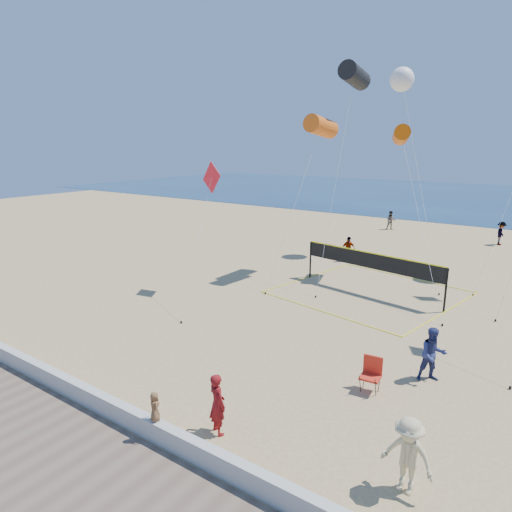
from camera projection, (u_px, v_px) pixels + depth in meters
The scene contains 18 objects.
ground at pixel (256, 404), 14.08m from camera, with size 120.00×120.00×0.00m, color tan.
ocean at pixel (512, 200), 63.32m from camera, with size 140.00×50.00×0.03m, color #102C4E.
seawall at pixel (189, 447), 11.63m from camera, with size 32.00×0.30×0.60m, color beige.
boardwalk at pixel (127, 506), 10.11m from camera, with size 32.00×3.60×0.03m, color brown.
woman at pixel (217, 404), 12.50m from camera, with size 0.65×0.43×1.78m, color maroon.
toddler at pixel (155, 406), 12.16m from camera, with size 0.40×0.26×0.83m, color brown.
bystander_a at pixel (433, 355), 15.28m from camera, with size 0.92×0.72×1.89m, color navy.
bystander_b at pixel (408, 456), 10.36m from camera, with size 1.22×0.70×1.88m, color #CAB987.
far_person_0 at pixel (348, 249), 30.75m from camera, with size 1.00×0.42×1.71m, color gray.
far_person_3 at pixel (391, 220), 41.97m from camera, with size 0.84×0.65×1.72m, color gray.
far_person_4 at pixel (501, 233), 35.67m from camera, with size 1.19×0.69×1.85m, color gray.
camp_chair at pixel (371, 372), 14.73m from camera, with size 0.68×0.81×1.28m.
volleyball_net at pixel (371, 266), 24.16m from camera, with size 9.69×9.57×2.23m.
kite_0 at pixel (321, 127), 25.50m from camera, with size 1.20×5.89×9.38m.
kite_1 at pixel (355, 76), 26.05m from camera, with size 1.62×7.13×12.28m.
kite_2 at pixel (401, 135), 25.69m from camera, with size 5.35×7.64×8.84m.
kite_3 at pixel (210, 183), 23.38m from camera, with size 2.74×4.81×6.94m.
kite_6 at pixel (402, 79), 30.34m from camera, with size 6.41×8.75×12.72m.
Camera 1 is at (7.20, -10.28, 7.87)m, focal length 32.00 mm.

